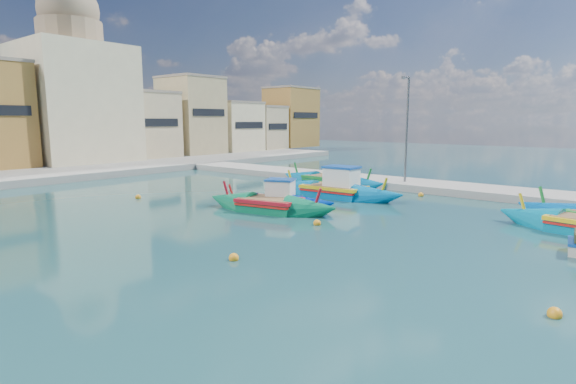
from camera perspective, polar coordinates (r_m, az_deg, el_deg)
ground at (r=16.13m, az=7.60°, el=-8.82°), size 160.00×160.00×0.00m
east_quay at (r=32.46m, az=24.60°, el=-0.04°), size 4.00×70.00×0.50m
north_quay at (r=42.35m, az=-32.34°, el=1.40°), size 80.00×8.00×0.60m
north_townhouses at (r=51.34m, az=-28.33°, el=8.09°), size 83.20×7.87×10.19m
church_block at (r=53.39m, az=-25.52°, el=11.96°), size 10.00×10.00×19.10m
quay_street_lamp at (r=33.61m, az=14.82°, el=7.77°), size 1.18×0.16×8.00m
luzzu_turquoise_cabin at (r=29.29m, az=5.90°, el=0.10°), size 2.64×9.92×3.16m
luzzu_blue_cabin at (r=25.50m, az=-1.77°, el=-1.36°), size 4.53×7.37×2.58m
luzzu_cyan_mid at (r=34.18m, az=5.36°, el=1.25°), size 2.44×9.47×2.78m
luzzu_green at (r=24.61m, az=-2.34°, el=-1.84°), size 3.69×8.38×2.56m
mooring_buoys at (r=20.52m, az=-3.11°, el=-4.62°), size 24.48×24.09×0.36m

